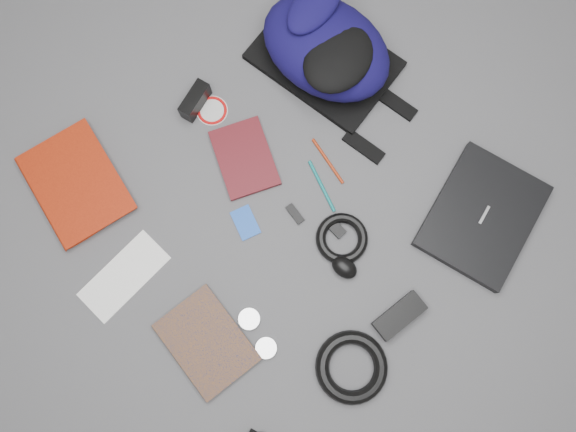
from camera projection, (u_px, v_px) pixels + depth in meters
ground at (288, 217)px, 1.49m from camera, size 4.00×4.00×0.00m
backpack at (326, 47)px, 1.49m from camera, size 0.37×0.47×0.17m
laptop at (482, 216)px, 1.47m from camera, size 0.39×0.34×0.03m
textbook_red at (40, 205)px, 1.48m from camera, size 0.25×0.31×0.03m
comic_book at (179, 364)px, 1.41m from camera, size 0.18×0.24×0.02m
envelope at (124, 276)px, 1.46m from camera, size 0.25×0.14×0.00m
dvd_case at (245, 158)px, 1.51m from camera, size 0.20×0.24×0.02m
compact_camera at (195, 101)px, 1.52m from camera, size 0.11×0.07×0.06m
sticker_disc at (212, 111)px, 1.54m from camera, size 0.10×0.10×0.00m
pen_teal at (322, 186)px, 1.50m from camera, size 0.04×0.15×0.01m
pen_red at (328, 161)px, 1.51m from camera, size 0.02×0.15×0.01m
id_badge at (245, 223)px, 1.48m from camera, size 0.07×0.09×0.00m
usb_black at (295, 214)px, 1.49m from camera, size 0.02×0.06×0.01m
key_fob at (337, 229)px, 1.48m from camera, size 0.03×0.05×0.01m
mouse at (344, 267)px, 1.45m from camera, size 0.07×0.08×0.04m
headphone_left at (266, 348)px, 1.42m from camera, size 0.07×0.07×0.01m
headphone_right at (249, 319)px, 1.43m from camera, size 0.07×0.07×0.01m
cable_coil at (342, 238)px, 1.47m from camera, size 0.16×0.16×0.03m
power_brick at (399, 316)px, 1.42m from camera, size 0.14×0.06×0.03m
power_cord_coil at (352, 367)px, 1.40m from camera, size 0.22×0.22×0.04m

